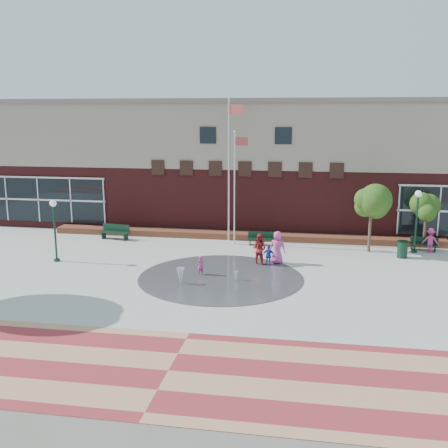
% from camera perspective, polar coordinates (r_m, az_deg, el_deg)
% --- Properties ---
extents(ground, '(120.00, 120.00, 0.00)m').
position_cam_1_polar(ground, '(24.03, -1.59, -8.04)').
color(ground, '#666056').
rests_on(ground, ground).
extents(plaza_concrete, '(46.00, 18.00, 0.01)m').
position_cam_1_polar(plaza_concrete, '(27.76, 0.00, -5.25)').
color(plaza_concrete, '#A8A8A0').
rests_on(plaza_concrete, ground).
extents(paver_band, '(46.00, 6.00, 0.01)m').
position_cam_1_polar(paver_band, '(17.78, -6.07, -15.61)').
color(paver_band, maroon).
rests_on(paver_band, ground).
extents(splash_pad, '(8.40, 8.40, 0.01)m').
position_cam_1_polar(splash_pad, '(26.82, -0.35, -5.87)').
color(splash_pad, '#383A3D').
rests_on(splash_pad, ground).
extents(library_building, '(44.40, 10.40, 9.20)m').
position_cam_1_polar(library_building, '(40.03, 3.20, 6.82)').
color(library_building, '#591C1D').
rests_on(library_building, ground).
extents(flower_bed, '(26.00, 1.20, 0.40)m').
position_cam_1_polar(flower_bed, '(35.01, 2.05, -1.62)').
color(flower_bed, maroon).
rests_on(flower_bed, ground).
extents(flagpole_left, '(1.04, 0.42, 9.26)m').
position_cam_1_polar(flagpole_left, '(33.66, 0.61, 6.74)').
color(flagpole_left, silver).
rests_on(flagpole_left, ground).
extents(flagpole_right, '(0.88, 0.22, 7.19)m').
position_cam_1_polar(flagpole_right, '(32.78, 1.23, 4.60)').
color(flagpole_right, silver).
rests_on(flagpole_right, ground).
extents(lamp_left, '(0.37, 0.37, 3.53)m').
position_cam_1_polar(lamp_left, '(30.68, -17.98, 0.04)').
color(lamp_left, '#133020').
rests_on(lamp_left, ground).
extents(lamp_right, '(0.40, 0.40, 3.78)m').
position_cam_1_polar(lamp_right, '(33.06, 20.25, 0.99)').
color(lamp_right, '#133020').
rests_on(lamp_right, ground).
extents(bench_left, '(2.05, 0.87, 1.00)m').
position_cam_1_polar(bench_left, '(35.49, -11.79, -1.15)').
color(bench_left, '#133020').
rests_on(bench_left, ground).
extents(bench_mid, '(1.71, 0.56, 0.85)m').
position_cam_1_polar(bench_mid, '(33.32, 4.07, -1.86)').
color(bench_mid, '#133020').
rests_on(bench_mid, ground).
extents(bench_right, '(1.68, 0.97, 0.82)m').
position_cam_1_polar(bench_right, '(34.20, 20.87, -2.29)').
color(bench_right, '#133020').
rests_on(bench_right, ground).
extents(trash_can, '(0.62, 0.62, 1.01)m').
position_cam_1_polar(trash_can, '(32.00, 18.84, -2.63)').
color(trash_can, '#133020').
rests_on(trash_can, ground).
extents(tree_mid, '(2.51, 2.51, 4.23)m').
position_cam_1_polar(tree_mid, '(32.31, 15.75, 2.36)').
color(tree_mid, '#432F25').
rests_on(tree_mid, ground).
extents(tree_small_right, '(2.01, 2.01, 3.43)m').
position_cam_1_polar(tree_small_right, '(34.57, 21.19, 1.63)').
color(tree_small_right, '#432F25').
rests_on(tree_small_right, ground).
extents(water_jet_a, '(0.41, 0.41, 0.79)m').
position_cam_1_polar(water_jet_a, '(25.93, -4.75, -6.55)').
color(water_jet_a, white).
rests_on(water_jet_a, ground).
extents(water_jet_b, '(0.21, 0.21, 0.47)m').
position_cam_1_polar(water_jet_b, '(26.34, 1.32, -6.22)').
color(water_jet_b, white).
rests_on(water_jet_b, ground).
extents(child_splash, '(0.45, 0.44, 1.04)m').
position_cam_1_polar(child_splash, '(27.12, -2.59, -4.54)').
color(child_splash, '#C14483').
rests_on(child_splash, ground).
extents(adult_red, '(1.04, 0.93, 1.76)m').
position_cam_1_polar(adult_red, '(29.00, 3.86, -2.72)').
color(adult_red, '#AA2328').
rests_on(adult_red, ground).
extents(adult_pink, '(0.99, 0.73, 1.84)m').
position_cam_1_polar(adult_pink, '(29.22, 5.82, -2.56)').
color(adult_pink, '#D64B9E').
rests_on(adult_pink, ground).
extents(child_blue, '(0.71, 0.37, 1.17)m').
position_cam_1_polar(child_blue, '(28.79, 4.89, -3.46)').
color(child_blue, '#1F32BA').
rests_on(child_blue, ground).
extents(person_bench, '(1.08, 0.79, 1.50)m').
position_cam_1_polar(person_bench, '(33.68, 21.55, -1.70)').
color(person_bench, '#C03772').
rests_on(person_bench, ground).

